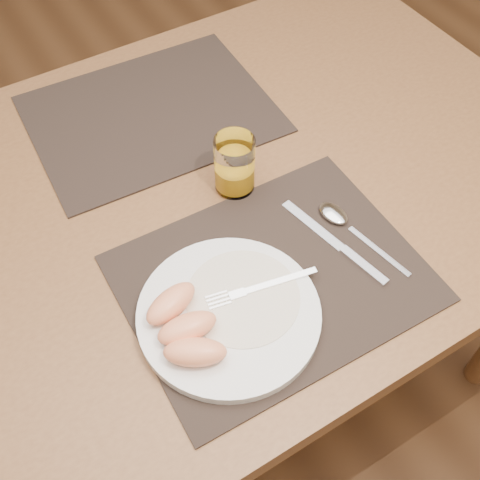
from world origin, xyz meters
The scene contains 11 objects.
ground centered at (0.00, 0.00, 0.00)m, with size 5.00×5.00×0.00m, color brown.
table centered at (0.00, 0.00, 0.67)m, with size 1.40×0.90×0.75m.
placemat_near centered at (0.02, -0.22, 0.75)m, with size 0.45×0.35×0.00m, color black.
placemat_far centered at (0.03, 0.22, 0.75)m, with size 0.45×0.35×0.00m, color black.
plate centered at (-0.08, -0.25, 0.76)m, with size 0.27×0.27×0.02m, color white.
plate_dressing centered at (-0.05, -0.24, 0.77)m, with size 0.17×0.17×0.00m.
fork centered at (-0.03, -0.23, 0.77)m, with size 0.17×0.05×0.00m.
knife centered at (0.14, -0.23, 0.76)m, with size 0.05×0.22×0.01m.
spoon centered at (0.17, -0.18, 0.76)m, with size 0.05×0.19×0.01m.
juice_glass centered at (0.07, -0.03, 0.80)m, with size 0.07×0.07×0.10m.
grapefruit_wedges centered at (-0.15, -0.24, 0.79)m, with size 0.10×0.16×0.04m.
Camera 1 is at (-0.29, -0.63, 1.53)m, focal length 45.00 mm.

